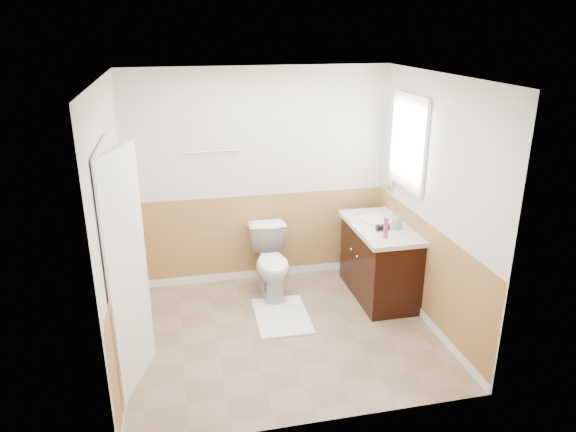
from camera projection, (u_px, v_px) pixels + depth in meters
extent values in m
plane|color=#8C7051|center=(284.00, 333.00, 5.32)|extent=(3.00, 3.00, 0.00)
plane|color=white|center=(283.00, 76.00, 4.46)|extent=(3.00, 3.00, 0.00)
plane|color=silver|center=(260.00, 178.00, 6.08)|extent=(3.00, 0.00, 3.00)
plane|color=silver|center=(322.00, 278.00, 3.70)|extent=(3.00, 0.00, 3.00)
plane|color=silver|center=(114.00, 228.00, 4.59)|extent=(0.00, 3.00, 3.00)
plane|color=silver|center=(433.00, 204.00, 5.19)|extent=(0.00, 3.00, 3.00)
plane|color=#B9814A|center=(261.00, 239.00, 6.33)|extent=(3.00, 0.00, 3.00)
plane|color=#B9814A|center=(319.00, 367.00, 3.96)|extent=(3.00, 0.00, 3.00)
plane|color=#B9814A|center=(125.00, 305.00, 4.84)|extent=(0.00, 2.60, 2.60)
plane|color=#B9814A|center=(425.00, 273.00, 5.45)|extent=(0.00, 2.60, 2.60)
imported|color=white|center=(272.00, 263.00, 5.97)|extent=(0.45, 0.76, 0.77)
cube|color=white|center=(282.00, 316.00, 5.60)|extent=(0.57, 0.82, 0.02)
cube|color=black|center=(379.00, 263.00, 5.93)|extent=(0.55, 1.10, 0.80)
sphere|color=#B7B7BE|center=(357.00, 256.00, 5.73)|extent=(0.03, 0.03, 0.03)
sphere|color=silver|center=(351.00, 249.00, 5.91)|extent=(0.03, 0.03, 0.03)
cube|color=beige|center=(381.00, 227.00, 5.78)|extent=(0.60, 1.15, 0.05)
cylinder|color=silver|center=(377.00, 220.00, 5.91)|extent=(0.36, 0.36, 0.02)
cylinder|color=silver|center=(392.00, 213.00, 5.93)|extent=(0.02, 0.02, 0.14)
cylinder|color=#C53357|center=(386.00, 228.00, 5.40)|extent=(0.05, 0.05, 0.22)
imported|color=#8F99A2|center=(398.00, 221.00, 5.64)|extent=(0.10, 0.10, 0.18)
cylinder|color=black|center=(383.00, 227.00, 5.62)|extent=(0.14, 0.07, 0.07)
cylinder|color=black|center=(379.00, 230.00, 5.63)|extent=(0.03, 0.03, 0.07)
cube|color=silver|center=(389.00, 150.00, 6.10)|extent=(0.02, 0.35, 0.90)
cube|color=white|center=(408.00, 142.00, 5.56)|extent=(0.04, 0.80, 1.00)
cube|color=white|center=(410.00, 142.00, 5.56)|extent=(0.01, 0.70, 0.90)
cube|color=white|center=(125.00, 274.00, 4.27)|extent=(0.29, 0.78, 2.04)
cube|color=white|center=(115.00, 274.00, 4.25)|extent=(0.02, 0.92, 2.10)
sphere|color=silver|center=(136.00, 264.00, 4.61)|extent=(0.06, 0.06, 0.06)
cylinder|color=silver|center=(211.00, 151.00, 5.80)|extent=(0.62, 0.02, 0.02)
cylinder|color=silver|center=(253.00, 225.00, 6.18)|extent=(0.14, 0.02, 0.02)
cylinder|color=white|center=(253.00, 225.00, 6.18)|extent=(0.10, 0.11, 0.11)
cube|color=white|center=(253.00, 234.00, 6.22)|extent=(0.10, 0.01, 0.16)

